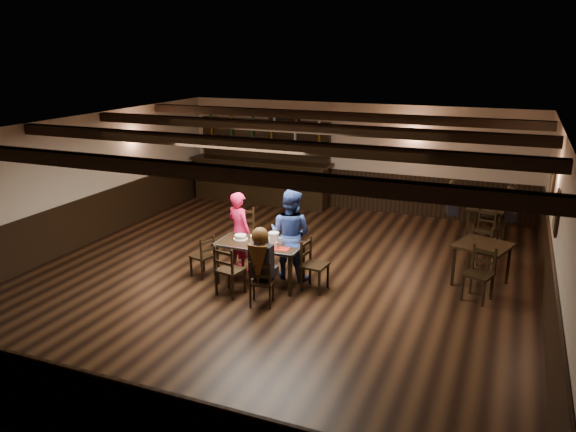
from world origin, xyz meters
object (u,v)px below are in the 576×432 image
at_px(man_blue, 290,234).
at_px(cake, 240,237).
at_px(woman_pink, 239,231).
at_px(chair_near_right, 261,280).
at_px(bar_counter, 262,175).
at_px(chair_near_left, 227,267).
at_px(dining_table, 260,248).

xyz_separation_m(man_blue, cake, (-0.79, -0.41, -0.03)).
distance_m(woman_pink, cake, 0.48).
xyz_separation_m(chair_near_right, man_blue, (-0.03, 1.32, 0.36)).
relative_size(chair_near_right, bar_counter, 0.20).
height_order(chair_near_left, bar_counter, bar_counter).
bearing_deg(dining_table, man_blue, 50.50).
relative_size(dining_table, chair_near_left, 1.71).
bearing_deg(chair_near_right, dining_table, 115.68).
bearing_deg(woman_pink, dining_table, 167.71).
xyz_separation_m(dining_table, chair_near_left, (-0.28, -0.69, -0.15)).
bearing_deg(woman_pink, man_blue, -156.16).
relative_size(dining_table, man_blue, 0.92).
bearing_deg(chair_near_left, cake, 99.51).
relative_size(chair_near_right, woman_pink, 0.53).
distance_m(woman_pink, bar_counter, 4.86).
xyz_separation_m(chair_near_left, chair_near_right, (0.69, -0.16, -0.05)).
height_order(woman_pink, cake, woman_pink).
distance_m(woman_pink, man_blue, 1.02).
bearing_deg(bar_counter, cake, -69.22).
bearing_deg(dining_table, chair_near_right, -64.32).
xyz_separation_m(woman_pink, cake, (0.24, -0.41, 0.04)).
xyz_separation_m(dining_table, man_blue, (0.38, 0.47, 0.15)).
relative_size(woman_pink, bar_counter, 0.38).
xyz_separation_m(chair_near_left, woman_pink, (-0.36, 1.16, 0.23)).
distance_m(chair_near_right, woman_pink, 1.70).
height_order(woman_pink, bar_counter, bar_counter).
bearing_deg(chair_near_left, dining_table, 68.18).
bearing_deg(dining_table, bar_counter, 114.49).
bearing_deg(dining_table, cake, 172.76).
bearing_deg(man_blue, chair_near_right, 96.19).
relative_size(man_blue, cake, 6.38).
bearing_deg(cake, chair_near_right, -48.04).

